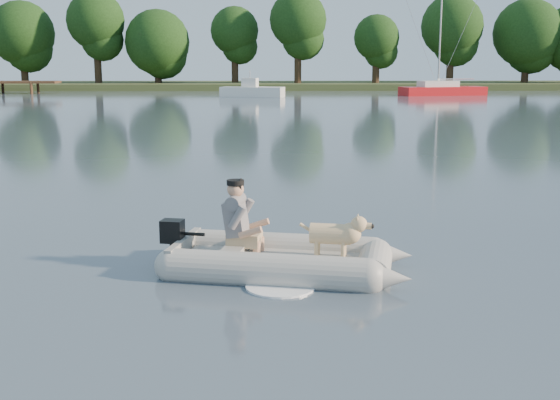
{
  "coord_description": "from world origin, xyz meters",
  "views": [
    {
      "loc": [
        0.21,
        -8.47,
        2.75
      ],
      "look_at": [
        0.47,
        1.56,
        0.75
      ],
      "focal_mm": 45.0,
      "sensor_mm": 36.0,
      "label": 1
    }
  ],
  "objects_px": {
    "dinghy": "(285,231)",
    "man": "(237,216)",
    "motorboat": "(252,84)",
    "dog": "(330,237)",
    "sailboat": "(442,90)"
  },
  "relations": [
    {
      "from": "dog",
      "to": "sailboat",
      "type": "bearing_deg",
      "value": 86.17
    },
    {
      "from": "sailboat",
      "to": "dinghy",
      "type": "bearing_deg",
      "value": -119.85
    },
    {
      "from": "man",
      "to": "dinghy",
      "type": "bearing_deg",
      "value": -4.24
    },
    {
      "from": "dinghy",
      "to": "man",
      "type": "distance_m",
      "value": 0.68
    },
    {
      "from": "man",
      "to": "motorboat",
      "type": "distance_m",
      "value": 45.12
    },
    {
      "from": "dinghy",
      "to": "motorboat",
      "type": "height_order",
      "value": "motorboat"
    },
    {
      "from": "sailboat",
      "to": "motorboat",
      "type": "bearing_deg",
      "value": 174.55
    },
    {
      "from": "man",
      "to": "sailboat",
      "type": "height_order",
      "value": "sailboat"
    },
    {
      "from": "dinghy",
      "to": "dog",
      "type": "distance_m",
      "value": 0.61
    },
    {
      "from": "dog",
      "to": "sailboat",
      "type": "distance_m",
      "value": 49.34
    },
    {
      "from": "motorboat",
      "to": "sailboat",
      "type": "relative_size",
      "value": 0.52
    },
    {
      "from": "dinghy",
      "to": "motorboat",
      "type": "bearing_deg",
      "value": 103.34
    },
    {
      "from": "motorboat",
      "to": "dog",
      "type": "bearing_deg",
      "value": -74.31
    },
    {
      "from": "dog",
      "to": "man",
      "type": "bearing_deg",
      "value": 180.0
    },
    {
      "from": "man",
      "to": "sailboat",
      "type": "distance_m",
      "value": 49.44
    }
  ]
}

